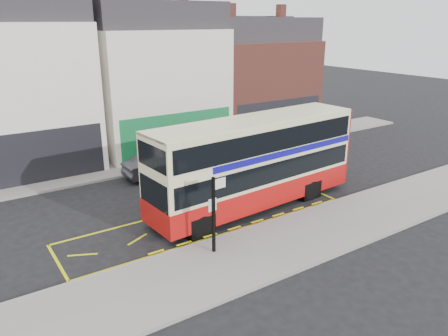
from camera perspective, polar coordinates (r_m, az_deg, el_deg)
ground at (r=19.95m, az=0.25°, el=-8.41°), size 120.00×120.00×0.00m
pavement at (r=18.28m, az=4.35°, el=-10.93°), size 40.00×4.00×0.15m
kerb at (r=19.64m, az=0.87°, el=-8.64°), size 40.00×0.15×0.15m
far_pavement at (r=29.01m, az=-11.94°, el=0.21°), size 50.00×3.00×0.15m
road_markings at (r=21.15m, az=-2.18°, el=-6.74°), size 14.00×3.40×0.01m
terrace_left at (r=30.28m, az=-25.38°, el=9.82°), size 8.00×8.01×11.80m
terrace_green_shop at (r=32.84m, az=-9.46°, el=11.47°), size 9.00×8.01×11.30m
terrace_right at (r=37.48m, az=3.45°, el=11.80°), size 9.00×8.01×10.30m
double_decker_bus at (r=21.84m, az=4.11°, el=0.86°), size 11.63×3.42×4.59m
bus_stop_post at (r=17.33m, az=-1.22°, el=-5.21°), size 0.81×0.15×3.22m
car_grey at (r=26.97m, az=-8.38°, el=0.48°), size 4.55×1.78×1.47m
car_white at (r=31.50m, az=5.31°, el=3.08°), size 4.61×2.79×1.25m
street_tree_right at (r=32.63m, az=-0.32°, el=8.64°), size 2.29×2.29×4.94m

